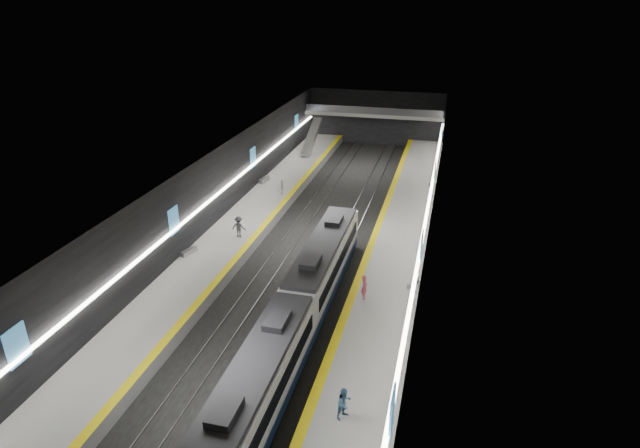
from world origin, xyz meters
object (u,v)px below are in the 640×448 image
(bench_left_far, at_px, (264,180))
(bench_right_far, at_px, (432,182))
(passenger_right_a, at_px, (364,287))
(bench_left_near, at_px, (189,252))
(passenger_left_a, at_px, (282,187))
(bench_right_near, at_px, (413,282))
(passenger_left_b, at_px, (239,227))
(passenger_right_b, at_px, (344,403))
(escalator, at_px, (312,137))
(train, at_px, (296,314))

(bench_left_far, relative_size, bench_right_far, 1.01)
(passenger_right_a, bearing_deg, bench_right_far, -21.73)
(bench_left_near, distance_m, passenger_right_a, 16.07)
(passenger_right_a, relative_size, passenger_left_a, 1.15)
(bench_right_near, height_order, bench_right_far, bench_right_far)
(bench_right_far, height_order, passenger_right_a, passenger_right_a)
(passenger_right_a, relative_size, passenger_left_b, 0.94)
(passenger_left_a, bearing_deg, bench_right_near, 20.57)
(bench_left_near, xyz_separation_m, passenger_right_b, (16.72, -15.26, 0.72))
(bench_right_far, height_order, passenger_left_b, passenger_left_b)
(escalator, bearing_deg, bench_left_far, -98.19)
(train, distance_m, passenger_right_b, 8.43)
(escalator, relative_size, bench_right_far, 4.28)
(escalator, xyz_separation_m, passenger_left_a, (1.29, -17.29, -1.09))
(train, height_order, passenger_left_a, train)
(escalator, distance_m, passenger_right_b, 50.40)
(bench_right_near, xyz_separation_m, passenger_left_b, (-16.10, 4.67, 0.77))
(bench_right_far, relative_size, passenger_left_b, 0.95)
(train, distance_m, passenger_left_a, 25.45)
(train, height_order, passenger_left_b, train)
(passenger_left_a, bearing_deg, train, -3.70)
(bench_left_near, bearing_deg, bench_right_near, 15.33)
(bench_left_near, distance_m, bench_left_far, 19.03)
(train, bearing_deg, bench_right_near, 48.12)
(bench_left_near, height_order, bench_right_near, bench_right_near)
(bench_left_far, bearing_deg, bench_left_near, -81.58)
(bench_left_far, distance_m, passenger_left_b, 15.13)
(passenger_right_b, bearing_deg, bench_right_near, 24.76)
(bench_left_far, bearing_deg, bench_right_far, 19.75)
(passenger_right_a, bearing_deg, passenger_left_a, 18.67)
(bench_right_near, bearing_deg, passenger_right_b, -88.34)
(passenger_right_a, height_order, passenger_left_a, passenger_right_a)
(passenger_left_b, bearing_deg, bench_left_near, 56.05)
(bench_right_far, bearing_deg, passenger_right_b, -92.54)
(escalator, xyz_separation_m, bench_left_far, (-2.00, -13.90, -1.67))
(escalator, height_order, bench_right_near, escalator)
(bench_left_far, bearing_deg, passenger_right_a, -46.49)
(bench_left_far, xyz_separation_m, passenger_right_b, (16.72, -34.29, 0.69))
(escalator, height_order, bench_left_far, escalator)
(escalator, height_order, passenger_right_b, escalator)
(passenger_left_b, bearing_deg, passenger_left_a, -91.29)
(bench_left_far, xyz_separation_m, passenger_right_a, (15.70, -22.35, 0.70))
(bench_right_far, bearing_deg, bench_right_near, -89.12)
(bench_right_near, relative_size, passenger_left_a, 1.08)
(escalator, distance_m, bench_right_far, 19.84)
(escalator, height_order, bench_left_near, escalator)
(bench_left_near, distance_m, bench_right_near, 19.01)
(bench_left_near, relative_size, passenger_right_b, 0.89)
(bench_right_near, height_order, passenger_right_b, passenger_right_b)
(bench_right_near, relative_size, passenger_right_b, 0.95)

